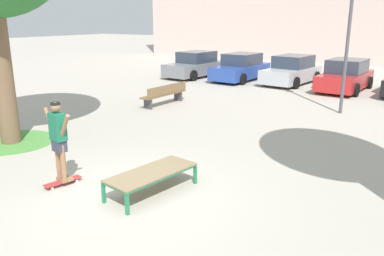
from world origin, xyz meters
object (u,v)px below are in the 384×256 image
(skateboard, at_px, (63,181))
(car_grey, at_px, (196,65))
(car_blue, at_px, (241,68))
(car_red, at_px, (345,76))
(park_bench, at_px, (165,94))
(skater, at_px, (59,136))
(skate_box, at_px, (152,173))
(light_post, at_px, (352,5))
(car_silver, at_px, (292,71))

(skateboard, height_order, car_grey, car_grey)
(skateboard, xyz_separation_m, car_blue, (-3.13, 15.14, 0.61))
(skateboard, relative_size, car_red, 0.19)
(car_grey, relative_size, car_red, 1.01)
(car_grey, xyz_separation_m, park_bench, (3.10, -7.31, -0.24))
(skateboard, relative_size, park_bench, 0.34)
(skater, distance_m, car_red, 15.12)
(skate_box, bearing_deg, skater, -158.72)
(skateboard, height_order, light_post, light_post)
(skater, bearing_deg, skateboard, -101.45)
(car_grey, bearing_deg, car_blue, 5.57)
(car_silver, bearing_deg, skate_box, -81.84)
(skate_box, distance_m, car_grey, 16.16)
(car_silver, bearing_deg, light_post, -56.05)
(car_silver, distance_m, car_red, 2.89)
(car_grey, height_order, car_blue, same)
(car_blue, relative_size, light_post, 0.74)
(car_red, height_order, park_bench, car_red)
(skate_box, bearing_deg, skateboard, -158.67)
(car_grey, bearing_deg, park_bench, -67.03)
(skater, bearing_deg, skate_box, 21.28)
(car_red, distance_m, park_bench, 9.14)
(skate_box, bearing_deg, car_red, 87.09)
(skater, bearing_deg, car_blue, 101.70)
(car_silver, bearing_deg, skateboard, -88.92)
(car_grey, bearing_deg, car_red, 0.26)
(car_red, bearing_deg, car_silver, 168.70)
(car_blue, bearing_deg, park_bench, -88.04)
(car_blue, distance_m, car_red, 5.69)
(skateboard, height_order, car_silver, car_silver)
(skater, xyz_separation_m, car_red, (2.55, 14.90, -0.38))
(skateboard, relative_size, car_blue, 0.19)
(car_silver, relative_size, light_post, 0.75)
(car_silver, height_order, park_bench, car_silver)
(car_silver, bearing_deg, car_blue, -173.41)
(car_blue, relative_size, park_bench, 1.77)
(skate_box, xyz_separation_m, car_silver, (-2.12, 14.75, 0.28))
(park_bench, bearing_deg, skater, -69.16)
(car_blue, bearing_deg, light_post, -38.52)
(car_silver, distance_m, light_post, 7.43)
(car_grey, bearing_deg, car_silver, 6.08)
(skateboard, distance_m, car_grey, 16.03)
(skateboard, bearing_deg, car_red, 80.30)
(skater, relative_size, car_blue, 0.40)
(car_grey, xyz_separation_m, car_blue, (2.84, 0.28, 0.00))
(car_blue, relative_size, car_red, 1.00)
(skate_box, bearing_deg, car_blue, 108.97)
(park_bench, bearing_deg, car_red, 53.59)
(skate_box, xyz_separation_m, skateboard, (-1.83, -0.71, -0.34))
(car_grey, bearing_deg, skater, -68.10)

